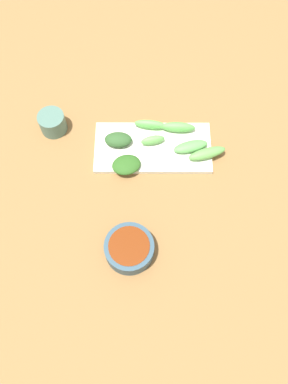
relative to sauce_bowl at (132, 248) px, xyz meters
name	(u,v)px	position (x,y,z in m)	size (l,w,h in m)	color
tabletop	(147,188)	(0.17, -0.03, -0.03)	(2.10, 2.10, 0.02)	olive
sauce_bowl	(132,248)	(0.00, 0.00, 0.00)	(0.11, 0.11, 0.05)	#2F4B5A
serving_plate	(155,148)	(0.27, -0.05, -0.02)	(0.14, 0.30, 0.01)	silver
broccoli_leafy_0	(128,165)	(0.21, 0.01, 0.00)	(0.06, 0.07, 0.02)	#2D5D1F
broccoli_stalk_1	(152,125)	(0.33, -0.05, 0.00)	(0.02, 0.08, 0.03)	#62BB52
broccoli_stalk_2	(193,147)	(0.27, -0.15, 0.00)	(0.03, 0.09, 0.02)	#5CA451
broccoli_stalk_3	(155,140)	(0.28, -0.05, 0.00)	(0.02, 0.06, 0.03)	#66B253
broccoli_stalk_4	(180,127)	(0.32, -0.12, 0.00)	(0.02, 0.09, 0.03)	#5DB04D
broccoli_leafy_5	(120,140)	(0.28, 0.03, 0.00)	(0.04, 0.07, 0.03)	#305729
broccoli_stalk_6	(209,153)	(0.24, -0.19, 0.00)	(0.03, 0.10, 0.02)	#60A54C
tea_cup	(54,123)	(0.33, 0.20, 0.00)	(0.07, 0.07, 0.05)	#4E7465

